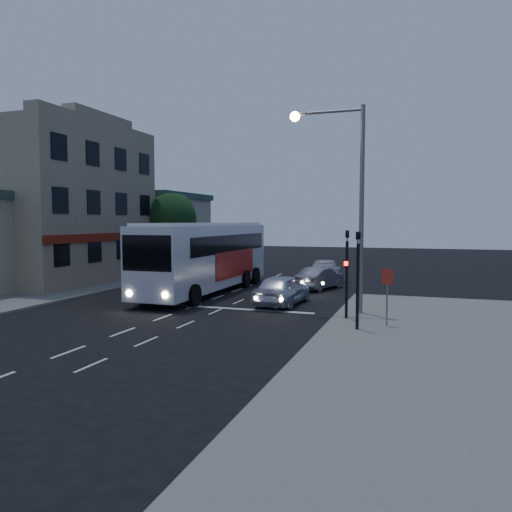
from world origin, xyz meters
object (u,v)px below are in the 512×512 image
(car_suv, at_px, (282,289))
(traffic_signal_main, at_px, (347,263))
(car_sedan_a, at_px, (320,278))
(traffic_signal_side, at_px, (358,268))
(tour_bus, at_px, (207,255))
(regulatory_sign, at_px, (387,288))
(street_tree, at_px, (171,217))
(streetlight, at_px, (347,185))
(car_sedan_b, at_px, (325,270))

(car_suv, relative_size, traffic_signal_main, 1.10)
(car_sedan_a, bearing_deg, car_suv, 100.77)
(car_suv, xyz_separation_m, traffic_signal_side, (4.31, -5.00, 1.65))
(tour_bus, relative_size, regulatory_sign, 6.02)
(traffic_signal_main, bearing_deg, regulatory_sign, -30.84)
(car_sedan_a, distance_m, traffic_signal_side, 11.92)
(regulatory_sign, bearing_deg, street_tree, 138.92)
(traffic_signal_main, height_order, traffic_signal_side, same)
(tour_bus, bearing_deg, streetlight, -26.76)
(tour_bus, xyz_separation_m, street_tree, (-6.87, 8.47, 2.31))
(streetlight, bearing_deg, car_sedan_b, 104.75)
(traffic_signal_side, height_order, streetlight, streetlight)
(tour_bus, relative_size, car_suv, 2.93)
(tour_bus, xyz_separation_m, regulatory_sign, (10.64, -6.79, -0.60))
(car_sedan_a, relative_size, regulatory_sign, 1.84)
(street_tree, bearing_deg, tour_bus, -50.96)
(car_sedan_a, height_order, regulatory_sign, regulatory_sign)
(traffic_signal_main, distance_m, traffic_signal_side, 2.10)
(street_tree, bearing_deg, car_sedan_a, -21.33)
(car_suv, distance_m, car_sedan_a, 6.24)
(traffic_signal_main, xyz_separation_m, street_tree, (-15.81, 14.25, 2.08))
(street_tree, bearing_deg, traffic_signal_side, -44.50)
(tour_bus, height_order, car_suv, tour_bus)
(car_suv, xyz_separation_m, street_tree, (-12.20, 11.22, 3.73))
(streetlight, bearing_deg, car_suv, 154.46)
(car_suv, distance_m, traffic_signal_main, 4.99)
(regulatory_sign, bearing_deg, tour_bus, 147.45)
(car_sedan_a, height_order, traffic_signal_main, traffic_signal_main)
(car_sedan_a, xyz_separation_m, streetlight, (2.71, -7.81, 5.07))
(car_sedan_b, relative_size, street_tree, 0.80)
(tour_bus, distance_m, streetlight, 10.34)
(car_suv, distance_m, traffic_signal_side, 6.80)
(regulatory_sign, bearing_deg, traffic_signal_side, -136.08)
(car_sedan_a, relative_size, street_tree, 0.65)
(regulatory_sign, bearing_deg, car_sedan_a, 114.48)
(car_sedan_b, xyz_separation_m, streetlight, (3.40, -12.91, 5.01))
(traffic_signal_side, relative_size, regulatory_sign, 1.86)
(regulatory_sign, height_order, street_tree, street_tree)
(car_sedan_a, distance_m, car_sedan_b, 5.14)
(tour_bus, relative_size, traffic_signal_main, 3.23)
(tour_bus, distance_m, street_tree, 11.15)
(streetlight, bearing_deg, traffic_signal_main, -79.80)
(car_sedan_b, xyz_separation_m, traffic_signal_main, (3.65, -14.33, 1.70))
(tour_bus, distance_m, regulatory_sign, 12.63)
(car_suv, bearing_deg, traffic_signal_main, 143.54)
(tour_bus, distance_m, traffic_signal_main, 10.64)
(traffic_signal_main, bearing_deg, tour_bus, 147.13)
(streetlight, bearing_deg, tour_bus, 153.38)
(car_sedan_a, relative_size, car_sedan_b, 0.82)
(traffic_signal_side, bearing_deg, street_tree, 135.50)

